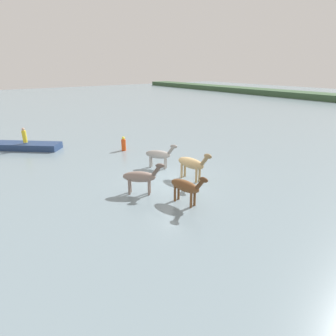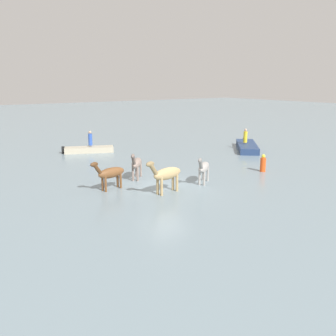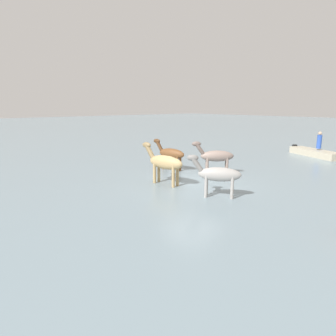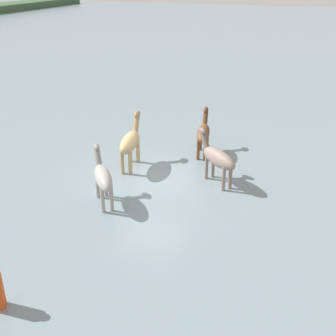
% 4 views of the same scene
% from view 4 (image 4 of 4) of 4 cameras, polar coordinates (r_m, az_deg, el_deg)
% --- Properties ---
extents(ground_plane, '(162.65, 162.65, 0.00)m').
position_cam_4_polar(ground_plane, '(15.53, -2.24, -1.26)').
color(ground_plane, gray).
extents(horse_gray_outer, '(2.42, 0.86, 1.86)m').
position_cam_4_polar(horse_gray_outer, '(16.03, -5.03, 3.53)').
color(horse_gray_outer, tan).
rests_on(horse_gray_outer, ground_plane).
extents(horse_pinto_flank, '(1.71, 1.91, 1.73)m').
position_cam_4_polar(horse_pinto_flank, '(14.87, 6.59, 1.38)').
color(horse_pinto_flank, gray).
rests_on(horse_pinto_flank, ground_plane).
extents(horse_chestnut_trailing, '(2.18, 0.82, 1.68)m').
position_cam_4_polar(horse_chestnut_trailing, '(17.20, 4.72, 4.71)').
color(horse_chestnut_trailing, brown).
rests_on(horse_chestnut_trailing, ground_plane).
extents(horse_dun_straggler, '(1.90, 1.59, 1.67)m').
position_cam_4_polar(horse_dun_straggler, '(13.62, -8.65, -1.20)').
color(horse_dun_straggler, '#9E9993').
rests_on(horse_dun_straggler, ground_plane).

